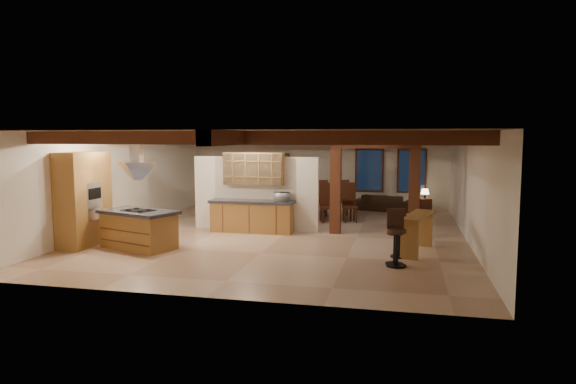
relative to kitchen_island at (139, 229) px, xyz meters
name	(u,v)px	position (x,y,z in m)	size (l,w,h in m)	color
ground	(284,234)	(3.13, 2.63, -0.49)	(12.00, 12.00, 0.00)	tan
room_walls	(284,172)	(3.13, 2.63, 1.29)	(12.00, 12.00, 12.00)	silver
ceiling_beams	(284,138)	(3.13, 2.63, 2.27)	(10.00, 12.00, 0.28)	#3F250F
timber_posts	(375,173)	(5.63, 3.13, 1.28)	(2.50, 0.30, 2.90)	#3F250F
partition_wall	(256,193)	(2.13, 3.13, 0.61)	(3.80, 0.18, 2.20)	silver
pantry_cabinet	(84,199)	(-1.54, 0.03, 0.71)	(0.67, 1.60, 2.40)	brown
back_counter	(252,216)	(2.13, 2.74, -0.01)	(2.50, 0.66, 0.94)	brown
upper_display_cabinet	(254,169)	(2.13, 2.94, 1.36)	(1.80, 0.36, 0.95)	brown
range_hood	(137,177)	(0.00, 0.00, 1.29)	(1.10, 1.10, 1.40)	silver
back_windows	(390,170)	(5.93, 8.56, 1.01)	(2.70, 0.07, 1.70)	#3F250F
framed_art	(282,164)	(1.63, 8.56, 1.21)	(0.65, 0.05, 0.85)	#3F250F
recessed_cans	(171,133)	(0.60, 0.69, 2.38)	(3.16, 2.46, 0.03)	silver
kitchen_island	(139,229)	(0.00, 0.00, 0.00)	(2.19, 1.63, 0.97)	brown
dining_table	(324,208)	(3.79, 5.68, -0.13)	(2.03, 1.13, 0.71)	#3B170E
sofa	(384,203)	(5.74, 8.13, -0.19)	(2.05, 0.80, 0.60)	black
microwave	(282,197)	(3.03, 2.74, 0.58)	(0.46, 0.31, 0.26)	silver
bar_counter	(417,227)	(6.79, 1.05, 0.15)	(0.86, 1.85, 0.94)	brown
side_table	(424,206)	(7.21, 7.89, -0.22)	(0.42, 0.42, 0.53)	#3F250F
table_lamp	(425,192)	(7.21, 7.89, 0.29)	(0.30, 0.30, 0.36)	black
bar_stool_a	(396,237)	(6.31, -0.40, 0.14)	(0.44, 0.45, 1.23)	black
bar_stool_b	(395,239)	(6.28, -0.24, 0.08)	(0.39, 0.39, 1.12)	black
bar_stool_c	(399,233)	(6.36, 0.48, 0.08)	(0.39, 0.40, 1.12)	black
dining_chairs	(324,200)	(3.79, 5.68, 0.16)	(2.46, 2.46, 1.28)	#3F250F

